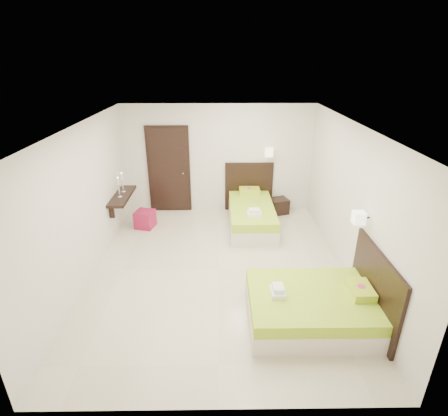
{
  "coord_description": "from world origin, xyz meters",
  "views": [
    {
      "loc": [
        0.03,
        -5.39,
        3.6
      ],
      "look_at": [
        0.1,
        0.3,
        1.1
      ],
      "focal_mm": 28.0,
      "sensor_mm": 36.0,
      "label": 1
    }
  ],
  "objects_px": {
    "bed_single": "(251,213)",
    "ottoman": "(145,219)",
    "bed_double": "(316,305)",
    "nightstand": "(279,206)"
  },
  "relations": [
    {
      "from": "bed_single",
      "to": "ottoman",
      "type": "xyz_separation_m",
      "value": [
        -2.42,
        -0.09,
        -0.1
      ]
    },
    {
      "from": "ottoman",
      "to": "bed_single",
      "type": "bearing_deg",
      "value": 2.22
    },
    {
      "from": "bed_double",
      "to": "nightstand",
      "type": "xyz_separation_m",
      "value": [
        0.06,
        3.83,
        -0.08
      ]
    },
    {
      "from": "bed_double",
      "to": "nightstand",
      "type": "relative_size",
      "value": 4.33
    },
    {
      "from": "nightstand",
      "to": "ottoman",
      "type": "relative_size",
      "value": 1.08
    },
    {
      "from": "bed_single",
      "to": "ottoman",
      "type": "height_order",
      "value": "bed_single"
    },
    {
      "from": "bed_single",
      "to": "ottoman",
      "type": "bearing_deg",
      "value": -177.78
    },
    {
      "from": "bed_double",
      "to": "nightstand",
      "type": "bearing_deg",
      "value": 89.04
    },
    {
      "from": "ottoman",
      "to": "nightstand",
      "type": "bearing_deg",
      "value": 13.12
    },
    {
      "from": "bed_single",
      "to": "nightstand",
      "type": "distance_m",
      "value": 0.98
    }
  ]
}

